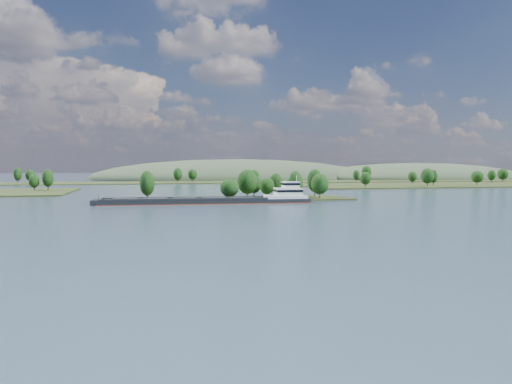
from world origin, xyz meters
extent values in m
plane|color=#384C61|center=(0.00, 120.00, 0.00)|extent=(1800.00, 1800.00, 0.00)
cube|color=#273316|center=(0.00, 180.00, 0.00)|extent=(100.00, 30.00, 1.20)
cylinder|color=black|center=(23.18, 169.05, 2.59)|extent=(0.50, 0.50, 3.98)
ellipsoid|color=black|center=(23.18, 169.05, 7.65)|extent=(6.20, 6.20, 10.23)
cylinder|color=black|center=(9.47, 190.28, 2.23)|extent=(0.50, 0.50, 3.26)
ellipsoid|color=black|center=(9.47, 190.28, 6.38)|extent=(7.18, 7.18, 8.38)
cylinder|color=black|center=(2.92, 174.24, 2.71)|extent=(0.50, 0.50, 4.22)
ellipsoid|color=black|center=(2.92, 174.24, 8.08)|extent=(8.73, 8.73, 10.85)
cylinder|color=black|center=(13.78, 182.29, 2.07)|extent=(0.50, 0.50, 2.94)
ellipsoid|color=black|center=(13.78, 182.29, 5.81)|extent=(6.91, 6.91, 7.56)
cylinder|color=black|center=(-5.92, 168.15, 2.06)|extent=(0.50, 0.50, 2.93)
ellipsoid|color=black|center=(-5.92, 168.15, 5.79)|extent=(8.06, 8.06, 7.53)
cylinder|color=black|center=(-39.50, 173.34, 2.63)|extent=(0.50, 0.50, 4.06)
ellipsoid|color=black|center=(-39.50, 173.34, 7.80)|extent=(6.21, 6.21, 10.45)
cylinder|color=black|center=(18.50, 184.40, 2.41)|extent=(0.50, 0.50, 3.61)
ellipsoid|color=black|center=(18.50, 184.40, 7.00)|extent=(6.02, 6.02, 9.28)
cylinder|color=black|center=(37.06, 183.77, 2.70)|extent=(0.50, 0.50, 4.20)
ellipsoid|color=black|center=(37.06, 183.77, 8.05)|extent=(7.16, 7.16, 10.81)
cylinder|color=black|center=(34.74, 170.38, 2.40)|extent=(0.50, 0.50, 3.60)
ellipsoid|color=black|center=(34.74, 170.38, 6.98)|extent=(7.89, 7.89, 9.26)
cylinder|color=black|center=(26.35, 184.79, 2.02)|extent=(0.50, 0.50, 2.84)
ellipsoid|color=black|center=(26.35, 184.79, 5.62)|extent=(7.32, 7.32, 7.29)
cylinder|color=black|center=(-94.55, 268.49, 2.79)|extent=(0.50, 0.50, 3.98)
ellipsoid|color=black|center=(-94.55, 268.49, 7.86)|extent=(6.30, 6.30, 10.25)
cylinder|color=black|center=(-102.19, 269.66, 2.32)|extent=(0.50, 0.50, 3.04)
ellipsoid|color=black|center=(-102.19, 269.66, 6.18)|extent=(5.88, 5.88, 7.81)
cube|color=#273316|center=(230.00, 300.00, 0.00)|extent=(320.00, 90.00, 1.60)
cylinder|color=black|center=(101.64, 266.72, 2.46)|extent=(0.50, 0.50, 3.33)
ellipsoid|color=black|center=(101.64, 266.72, 6.69)|extent=(7.01, 7.01, 8.55)
cylinder|color=black|center=(261.19, 334.80, 2.72)|extent=(0.50, 0.50, 3.84)
ellipsoid|color=black|center=(261.19, 334.80, 7.60)|extent=(8.73, 8.73, 9.88)
cylinder|color=black|center=(194.96, 279.58, 2.51)|extent=(0.50, 0.50, 3.42)
ellipsoid|color=black|center=(194.96, 279.58, 6.87)|extent=(8.64, 8.64, 8.81)
cylinder|color=black|center=(146.40, 265.91, 2.85)|extent=(0.50, 0.50, 4.09)
ellipsoid|color=black|center=(146.40, 265.91, 8.05)|extent=(8.83, 8.83, 10.52)
cylinder|color=black|center=(160.52, 280.81, 2.64)|extent=(0.50, 0.50, 3.68)
ellipsoid|color=black|center=(160.52, 280.81, 7.33)|extent=(5.51, 5.51, 9.47)
cylinder|color=black|center=(164.97, 316.97, 2.37)|extent=(0.50, 0.50, 3.14)
ellipsoid|color=black|center=(164.97, 316.97, 6.36)|extent=(7.04, 7.04, 8.07)
cylinder|color=black|center=(243.81, 326.63, 2.52)|extent=(0.50, 0.50, 3.44)
ellipsoid|color=black|center=(243.81, 326.63, 6.90)|extent=(6.62, 6.62, 8.85)
cube|color=#273316|center=(0.00, 400.00, 0.00)|extent=(900.00, 60.00, 1.20)
cylinder|color=black|center=(-139.86, 397.11, 2.73)|extent=(0.50, 0.50, 4.26)
ellipsoid|color=black|center=(-139.86, 397.11, 8.14)|extent=(6.30, 6.30, 10.95)
cylinder|color=black|center=(147.07, 382.67, 2.31)|extent=(0.50, 0.50, 3.43)
ellipsoid|color=black|center=(147.07, 382.67, 6.67)|extent=(5.99, 5.99, 8.81)
cylinder|color=black|center=(1.26, 403.75, 2.48)|extent=(0.50, 0.50, 3.76)
ellipsoid|color=black|center=(1.26, 403.75, 7.26)|extent=(7.93, 7.93, 9.66)
cylinder|color=black|center=(171.98, 414.45, 2.91)|extent=(0.50, 0.50, 4.61)
ellipsoid|color=black|center=(171.98, 414.45, 8.77)|extent=(9.59, 9.59, 11.86)
cylinder|color=black|center=(-130.19, 396.32, 2.43)|extent=(0.50, 0.50, 3.66)
ellipsoid|color=black|center=(-130.19, 396.32, 7.09)|extent=(7.43, 7.43, 9.42)
cylinder|color=black|center=(54.20, 391.25, 2.32)|extent=(0.50, 0.50, 3.45)
ellipsoid|color=black|center=(54.20, 391.25, 6.70)|extent=(8.36, 8.36, 8.86)
cylinder|color=black|center=(-13.04, 381.38, 2.66)|extent=(0.50, 0.50, 4.12)
ellipsoid|color=black|center=(-13.04, 381.38, 7.90)|extent=(7.35, 7.35, 10.59)
ellipsoid|color=#354530|center=(260.00, 470.00, 0.00)|extent=(260.00, 140.00, 36.00)
ellipsoid|color=#354530|center=(60.00, 500.00, 0.00)|extent=(320.00, 160.00, 44.00)
cube|color=black|center=(-16.61, 160.77, 0.52)|extent=(84.02, 13.94, 2.30)
cube|color=maroon|center=(-16.61, 160.77, 0.05)|extent=(84.23, 14.15, 0.26)
cube|color=black|center=(-24.75, 166.24, 1.99)|extent=(64.79, 3.12, 0.84)
cube|color=black|center=(-25.18, 156.00, 1.99)|extent=(64.79, 3.12, 0.84)
cube|color=black|center=(-24.97, 161.12, 1.83)|extent=(63.08, 12.02, 0.31)
cube|color=black|center=(-47.95, 162.08, 2.14)|extent=(9.76, 8.96, 0.37)
cube|color=black|center=(-36.46, 161.60, 2.14)|extent=(9.76, 8.96, 0.37)
cube|color=black|center=(-24.97, 161.12, 2.14)|extent=(9.76, 8.96, 0.37)
cube|color=black|center=(-13.47, 160.64, 2.14)|extent=(9.76, 8.96, 0.37)
cube|color=black|center=(-1.98, 160.16, 2.14)|extent=(9.76, 8.96, 0.37)
cube|color=black|center=(-58.92, 162.54, 0.94)|extent=(3.53, 9.53, 2.09)
cylinder|color=black|center=(-57.88, 162.49, 2.41)|extent=(0.26, 0.26, 2.30)
cube|color=silver|center=(15.78, 159.42, 2.30)|extent=(17.13, 10.73, 1.25)
cube|color=silver|center=(16.82, 159.38, 4.39)|extent=(10.80, 8.79, 3.14)
cube|color=black|center=(16.82, 159.38, 4.81)|extent=(11.01, 9.01, 0.94)
cube|color=silver|center=(17.87, 159.33, 7.11)|extent=(6.53, 6.53, 2.30)
cube|color=black|center=(17.87, 159.33, 7.53)|extent=(6.75, 6.75, 0.84)
cube|color=silver|center=(17.87, 159.33, 8.37)|extent=(6.97, 6.97, 0.21)
cylinder|color=silver|center=(20.48, 159.22, 9.62)|extent=(0.22, 0.22, 2.72)
cylinder|color=black|center=(13.82, 162.64, 8.57)|extent=(0.54, 0.54, 1.25)
camera|label=1|loc=(-41.01, -36.94, 15.18)|focal=35.00mm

